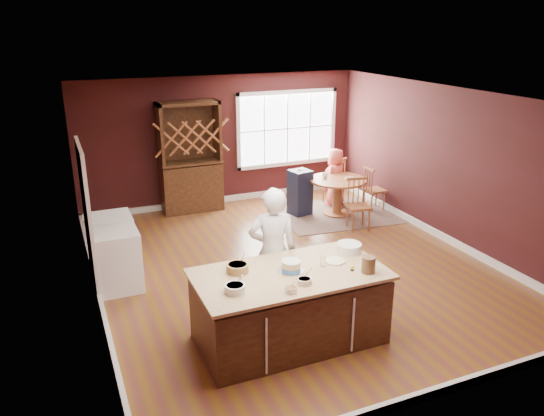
{
  "coord_description": "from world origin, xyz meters",
  "views": [
    {
      "loc": [
        -3.32,
        -7.02,
        3.73
      ],
      "look_at": [
        -0.36,
        -0.05,
        1.05
      ],
      "focal_mm": 35.0,
      "sensor_mm": 36.0,
      "label": 1
    }
  ],
  "objects": [
    {
      "name": "room_shell",
      "position": [
        0.0,
        0.0,
        1.35
      ],
      "size": [
        7.0,
        7.0,
        7.0
      ],
      "color": "brown",
      "rests_on": "ground"
    },
    {
      "name": "window",
      "position": [
        1.5,
        3.47,
        1.5
      ],
      "size": [
        2.36,
        0.1,
        1.66
      ],
      "primitive_type": null,
      "color": "white",
      "rests_on": "room_shell"
    },
    {
      "name": "doorway",
      "position": [
        -2.97,
        0.6,
        1.02
      ],
      "size": [
        0.08,
        1.26,
        2.13
      ],
      "primitive_type": null,
      "color": "white",
      "rests_on": "room_shell"
    },
    {
      "name": "kitchen_island",
      "position": [
        -0.91,
        -1.9,
        0.44
      ],
      "size": [
        2.28,
        1.19,
        0.92
      ],
      "color": "black",
      "rests_on": "ground"
    },
    {
      "name": "dining_table",
      "position": [
        1.87,
        1.81,
        0.53
      ],
      "size": [
        1.14,
        1.14,
        0.75
      ],
      "color": "brown",
      "rests_on": "ground"
    },
    {
      "name": "baker",
      "position": [
        -0.83,
        -1.19,
        0.88
      ],
      "size": [
        0.73,
        0.58,
        1.76
      ],
      "primitive_type": "imported",
      "rotation": [
        0.0,
        0.0,
        2.86
      ],
      "color": "silver",
      "rests_on": "ground"
    },
    {
      "name": "layer_cake",
      "position": [
        -0.88,
        -1.87,
        0.99
      ],
      "size": [
        0.32,
        0.32,
        0.13
      ],
      "primitive_type": null,
      "color": "silver",
      "rests_on": "kitchen_island"
    },
    {
      "name": "bowl_blue",
      "position": [
        -1.67,
        -2.1,
        0.96
      ],
      "size": [
        0.23,
        0.23,
        0.09
      ],
      "primitive_type": "cylinder",
      "color": "white",
      "rests_on": "kitchen_island"
    },
    {
      "name": "bowl_yellow",
      "position": [
        -1.47,
        -1.64,
        0.97
      ],
      "size": [
        0.27,
        0.27,
        0.1
      ],
      "primitive_type": "cylinder",
      "color": "#8C5E41",
      "rests_on": "kitchen_island"
    },
    {
      "name": "bowl_pink",
      "position": [
        -1.11,
        -2.34,
        0.95
      ],
      "size": [
        0.15,
        0.15,
        0.06
      ],
      "primitive_type": "cylinder",
      "color": "silver",
      "rests_on": "kitchen_island"
    },
    {
      "name": "bowl_olive",
      "position": [
        -0.88,
        -2.22,
        0.95
      ],
      "size": [
        0.17,
        0.17,
        0.06
      ],
      "primitive_type": "cylinder",
      "color": "beige",
      "rests_on": "kitchen_island"
    },
    {
      "name": "drinking_glass",
      "position": [
        -0.48,
        -1.91,
        0.99
      ],
      "size": [
        0.07,
        0.07,
        0.13
      ],
      "primitive_type": "cylinder",
      "color": "white",
      "rests_on": "kitchen_island"
    },
    {
      "name": "dinner_plate",
      "position": [
        -0.27,
        -1.85,
        0.93
      ],
      "size": [
        0.26,
        0.26,
        0.02
      ],
      "primitive_type": "cylinder",
      "color": "#F9F2CD",
      "rests_on": "kitchen_island"
    },
    {
      "name": "white_tub",
      "position": [
        0.04,
        -1.65,
        0.97
      ],
      "size": [
        0.32,
        0.32,
        0.11
      ],
      "primitive_type": "cylinder",
      "color": "white",
      "rests_on": "kitchen_island"
    },
    {
      "name": "stoneware_crock",
      "position": [
        -0.06,
        -2.26,
        1.02
      ],
      "size": [
        0.16,
        0.16,
        0.2
      ],
      "primitive_type": "cylinder",
      "color": "#48301B",
      "rests_on": "kitchen_island"
    },
    {
      "name": "toy_figurine",
      "position": [
        -0.21,
        -2.15,
        0.96
      ],
      "size": [
        0.04,
        0.04,
        0.07
      ],
      "primitive_type": null,
      "color": "yellow",
      "rests_on": "kitchen_island"
    },
    {
      "name": "rug",
      "position": [
        1.87,
        1.81,
        0.01
      ],
      "size": [
        2.48,
        2.01,
        0.01
      ],
      "primitive_type": "cube",
      "rotation": [
        0.0,
        0.0,
        -0.1
      ],
      "color": "brown",
      "rests_on": "ground"
    },
    {
      "name": "chair_east",
      "position": [
        2.74,
        1.79,
        0.46
      ],
      "size": [
        0.38,
        0.4,
        0.92
      ],
      "primitive_type": null,
      "rotation": [
        0.0,
        0.0,
        1.55
      ],
      "color": "brown",
      "rests_on": "ground"
    },
    {
      "name": "chair_south",
      "position": [
        1.83,
        0.96,
        0.49
      ],
      "size": [
        0.48,
        0.47,
        0.98
      ],
      "primitive_type": null,
      "rotation": [
        0.0,
        0.0,
        -0.2
      ],
      "color": "olive",
      "rests_on": "ground"
    },
    {
      "name": "chair_north",
      "position": [
        2.2,
        2.56,
        0.5
      ],
      "size": [
        0.56,
        0.56,
        0.99
      ],
      "primitive_type": null,
      "rotation": [
        0.0,
        0.0,
        3.71
      ],
      "color": "brown",
      "rests_on": "ground"
    },
    {
      "name": "seated_woman",
      "position": [
        2.11,
        2.34,
        0.62
      ],
      "size": [
        0.72,
        0.65,
        1.23
      ],
      "primitive_type": "imported",
      "rotation": [
        0.0,
        0.0,
        3.68
      ],
      "color": "#D75045",
      "rests_on": "ground"
    },
    {
      "name": "high_chair",
      "position": [
        1.19,
        2.14,
        0.48
      ],
      "size": [
        0.45,
        0.45,
        0.96
      ],
      "primitive_type": null,
      "rotation": [
        0.0,
        0.0,
        0.19
      ],
      "color": "#131937",
      "rests_on": "ground"
    },
    {
      "name": "toddler",
      "position": [
        1.12,
        2.16,
        0.81
      ],
      "size": [
        0.18,
        0.14,
        0.26
      ],
      "primitive_type": null,
      "color": "#8CA5BF",
      "rests_on": "high_chair"
    },
    {
      "name": "table_plate",
      "position": [
        2.09,
        1.76,
        0.76
      ],
      "size": [
        0.2,
        0.2,
        0.01
      ],
      "primitive_type": "cylinder",
      "color": "beige",
      "rests_on": "dining_table"
    },
    {
      "name": "table_cup",
      "position": [
        1.68,
        2.01,
        0.8
      ],
      "size": [
        0.15,
        0.15,
        0.1
      ],
      "primitive_type": "imported",
      "rotation": [
        0.0,
        0.0,
        -0.2
      ],
      "color": "white",
      "rests_on": "dining_table"
    },
    {
      "name": "hutch",
      "position": [
        -0.76,
        3.22,
        1.12
      ],
      "size": [
        1.23,
        0.51,
        2.25
      ],
      "primitive_type": "cube",
      "color": "#321F13",
      "rests_on": "ground"
    },
    {
      "name": "washer",
      "position": [
        -2.64,
        0.28,
        0.45
      ],
      "size": [
        0.62,
        0.6,
        0.9
      ],
      "primitive_type": "cube",
      "color": "silver",
      "rests_on": "ground"
    },
    {
      "name": "dryer",
      "position": [
        -2.64,
        0.92,
        0.46
      ],
      "size": [
        0.64,
        0.62,
        0.92
      ],
      "primitive_type": "cube",
      "color": "silver",
      "rests_on": "ground"
    }
  ]
}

